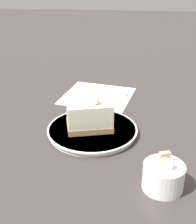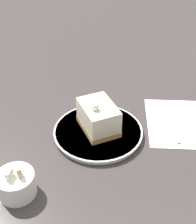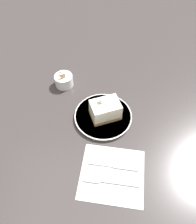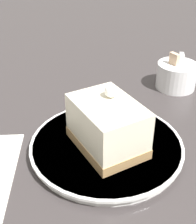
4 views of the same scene
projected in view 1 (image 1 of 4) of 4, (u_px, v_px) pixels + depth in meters
ground_plane at (93, 131)px, 0.77m from camera, size 4.00×4.00×0.00m
plate at (94, 130)px, 0.76m from camera, size 0.22×0.22×0.01m
cake_slice at (89, 115)px, 0.74m from camera, size 0.10×0.12×0.09m
napkin at (98, 96)px, 0.96m from camera, size 0.23×0.24×0.00m
fork at (105, 92)px, 0.98m from camera, size 0.05×0.18×0.00m
knife at (90, 97)px, 0.94m from camera, size 0.05×0.17×0.00m
sugar_bowl at (163, 176)px, 0.57m from camera, size 0.08×0.08×0.07m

